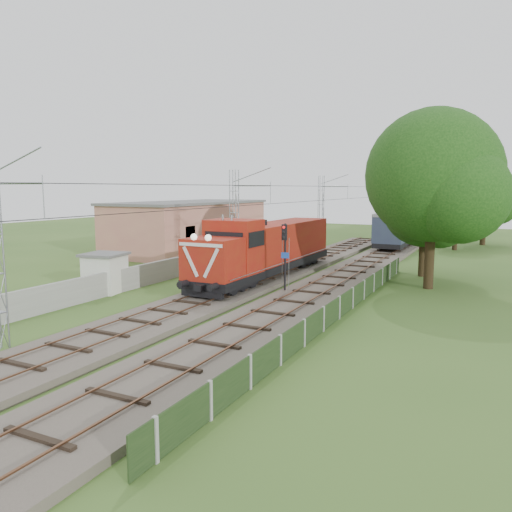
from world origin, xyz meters
The scene contains 15 objects.
ground centered at (0.00, 0.00, 0.00)m, with size 140.00×140.00×0.00m, color #365821.
track_main centered at (0.00, 7.00, 0.18)m, with size 4.20×70.00×0.45m.
track_side centered at (5.00, 20.00, 0.18)m, with size 4.20×80.00×0.45m.
catenary centered at (-2.95, 12.00, 4.05)m, with size 3.31×70.00×8.00m.
boundary_wall centered at (-6.50, 12.00, 0.75)m, with size 0.25×40.00×1.50m, color #9E9E99.
station_building centered at (-15.00, 24.00, 2.63)m, with size 8.40×20.40×5.22m.
fence centered at (8.00, 3.00, 0.60)m, with size 0.12×32.00×1.20m.
locomotive centered at (0.00, 11.40, 2.34)m, with size 3.16×18.03×4.58m.
coach_rake centered at (5.00, 61.65, 2.48)m, with size 2.97×66.31×3.44m.
signal_post centered at (3.23, 7.10, 3.07)m, with size 0.49×0.38×4.47m.
relay_hut centered at (-7.40, 2.81, 1.28)m, with size 2.81×2.81×2.53m.
tree_a centered at (9.99, 17.86, 5.29)m, with size 6.53×6.22×8.47m.
tree_b centered at (11.12, 13.18, 7.34)m, with size 9.07×8.64×11.76m.
tree_c centered at (10.79, 36.33, 4.24)m, with size 5.25×5.00×6.80m.
tree_d centered at (13.32, 43.02, 5.68)m, with size 7.03×6.69×9.11m.
Camera 1 is at (15.19, -21.06, 6.62)m, focal length 35.00 mm.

